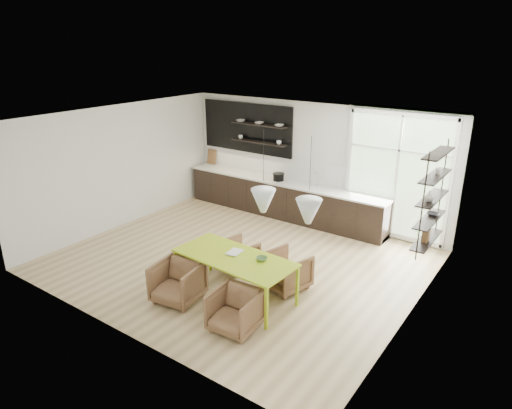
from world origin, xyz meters
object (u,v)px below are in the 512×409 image
(dining_table, at_px, (234,259))
(armchair_back_right, at_px, (286,271))
(armchair_back_left, at_px, (239,255))
(armchair_front_left, at_px, (178,282))
(wire_stool, at_px, (193,271))
(armchair_front_right, at_px, (235,311))

(dining_table, relative_size, armchair_back_right, 2.90)
(armchair_back_left, xyz_separation_m, armchair_front_left, (-0.15, -1.55, 0.06))
(dining_table, height_order, armchair_back_left, dining_table)
(wire_stool, bearing_deg, armchair_back_left, 69.44)
(armchair_front_right, bearing_deg, armchair_back_left, 121.08)
(armchair_back_right, bearing_deg, dining_table, 69.39)
(armchair_back_left, bearing_deg, armchair_front_left, 98.55)
(armchair_back_right, relative_size, wire_stool, 1.97)
(dining_table, height_order, armchair_back_right, dining_table)
(armchair_back_left, height_order, armchair_front_right, armchair_front_right)
(armchair_front_left, xyz_separation_m, armchair_front_right, (1.33, -0.09, -0.02))
(dining_table, relative_size, armchair_front_left, 2.80)
(dining_table, height_order, wire_stool, dining_table)
(dining_table, xyz_separation_m, armchair_front_right, (0.60, -0.76, -0.40))
(armchair_back_right, distance_m, armchair_front_left, 1.95)
(dining_table, xyz_separation_m, armchair_front_left, (-0.73, -0.67, -0.37))
(armchair_front_left, bearing_deg, wire_stool, 99.76)
(armchair_back_right, bearing_deg, wire_stool, 44.85)
(armchair_back_right, bearing_deg, armchair_back_left, 10.58)
(armchair_front_left, bearing_deg, dining_table, 33.67)
(armchair_front_left, xyz_separation_m, wire_stool, (-0.20, 0.61, -0.11))
(armchair_back_right, xyz_separation_m, armchair_front_left, (-1.30, -1.45, 0.01))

